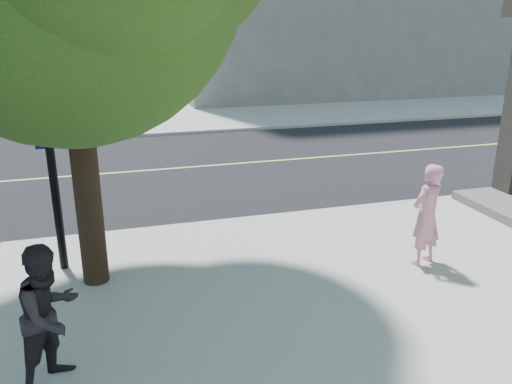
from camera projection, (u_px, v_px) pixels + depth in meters
name	position (u px, v px, depth m)	size (l,w,h in m)	color
ground	(60.00, 242.00, 9.75)	(140.00, 140.00, 0.00)	black
road_ew	(70.00, 176.00, 13.85)	(140.00, 9.00, 0.01)	black
sidewalk_ne	(306.00, 86.00, 32.94)	(29.00, 25.00, 0.12)	#ABACA0
man_on_phone	(426.00, 215.00, 8.38)	(0.62, 0.41, 1.69)	pink
pedestrian	(50.00, 315.00, 5.58)	(0.79, 0.62, 1.63)	black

